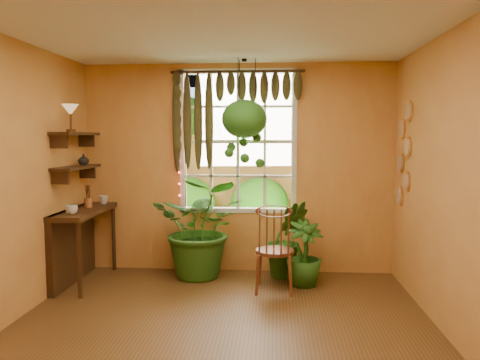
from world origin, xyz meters
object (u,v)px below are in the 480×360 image
Objects in this scene: counter_ledge at (76,237)px; hanging_basket at (244,124)px; windsor_chair at (274,262)px; potted_plant_mid at (287,239)px; potted_plant_left at (202,227)px.

counter_ledge is 2.46m from hanging_basket.
hanging_basket reaches higher than counter_ledge.
hanging_basket is (-0.38, 0.48, 1.58)m from windsor_chair.
counter_ledge is at bearing -171.17° from potted_plant_mid.
windsor_chair is 0.93× the size of potted_plant_left.
potted_plant_left is at bearing 12.43° from counter_ledge.
windsor_chair is 0.88× the size of hanging_basket.
potted_plant_left reaches higher than counter_ledge.
counter_ledge is 0.95× the size of potted_plant_left.
counter_ledge is at bearing -167.57° from potted_plant_left.
windsor_chair is 1.07m from potted_plant_left.
windsor_chair is at bearing -3.89° from counter_ledge.
hanging_basket reaches higher than windsor_chair.
windsor_chair is at bearing -28.40° from potted_plant_left.
counter_ledge is 2.41m from windsor_chair.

